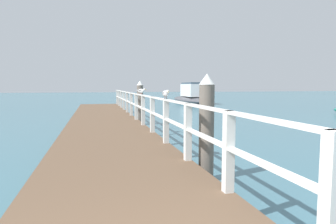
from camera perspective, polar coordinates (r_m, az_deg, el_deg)
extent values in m
cube|color=brown|center=(11.59, -12.37, -2.69)|extent=(2.67, 21.23, 0.43)
cube|color=silver|center=(2.47, 29.39, -15.16)|extent=(0.12, 0.12, 1.04)
cube|color=silver|center=(3.77, 11.81, -7.67)|extent=(0.12, 0.12, 1.04)
cube|color=silver|center=(5.26, 3.92, -3.92)|extent=(0.12, 0.12, 1.04)
cube|color=silver|center=(6.82, -0.40, -1.81)|extent=(0.12, 0.12, 1.04)
cube|color=silver|center=(8.40, -3.09, -0.49)|extent=(0.12, 0.12, 1.04)
cube|color=silver|center=(10.01, -4.93, 0.41)|extent=(0.12, 0.12, 1.04)
cube|color=silver|center=(11.62, -6.25, 1.06)|extent=(0.12, 0.12, 1.04)
cube|color=silver|center=(13.24, -7.26, 1.55)|extent=(0.12, 0.12, 1.04)
cube|color=silver|center=(14.86, -8.04, 1.94)|extent=(0.12, 0.12, 1.04)
cube|color=silver|center=(16.48, -8.67, 2.24)|extent=(0.12, 0.12, 1.04)
cube|color=silver|center=(18.11, -9.19, 2.50)|extent=(0.12, 0.12, 1.04)
cube|color=silver|center=(19.74, -9.62, 2.71)|extent=(0.12, 0.12, 1.04)
cube|color=silver|center=(21.37, -9.99, 2.89)|extent=(0.12, 0.12, 1.04)
cube|color=silver|center=(11.59, -6.28, 3.53)|extent=(0.10, 19.63, 0.04)
cube|color=silver|center=(11.62, -6.26, 1.32)|extent=(0.10, 19.63, 0.04)
cylinder|color=#6B6056|center=(5.44, 7.56, -4.15)|extent=(0.28, 0.28, 1.80)
cone|color=white|center=(5.37, 7.69, 6.44)|extent=(0.29, 0.29, 0.20)
cylinder|color=#6B6056|center=(13.11, -5.51, 1.33)|extent=(0.28, 0.28, 1.80)
cone|color=white|center=(13.08, -5.54, 5.70)|extent=(0.29, 0.29, 0.20)
ellipsoid|color=white|center=(6.80, -0.48, 3.64)|extent=(0.13, 0.28, 0.15)
sphere|color=white|center=(6.63, -0.09, 3.99)|extent=(0.09, 0.09, 0.09)
cone|color=gold|center=(6.57, 0.06, 3.98)|extent=(0.02, 0.05, 0.02)
cone|color=#939399|center=(6.97, -0.83, 3.76)|extent=(0.07, 0.08, 0.07)
ellipsoid|color=#939399|center=(6.80, -0.48, 3.86)|extent=(0.18, 0.23, 0.04)
cylinder|color=tan|center=(6.82, -0.29, 2.80)|extent=(0.01, 0.01, 0.05)
cylinder|color=tan|center=(6.81, -0.70, 2.80)|extent=(0.01, 0.01, 0.05)
ellipsoid|color=white|center=(10.38, -5.33, 4.15)|extent=(0.26, 0.31, 0.15)
sphere|color=white|center=(10.25, -4.69, 4.40)|extent=(0.09, 0.09, 0.09)
cone|color=gold|center=(10.20, -4.45, 4.39)|extent=(0.05, 0.06, 0.02)
cone|color=#939399|center=(10.51, -5.94, 4.22)|extent=(0.10, 0.10, 0.07)
ellipsoid|color=#939399|center=(10.38, -5.33, 4.30)|extent=(0.27, 0.28, 0.04)
cylinder|color=tan|center=(10.41, -5.26, 3.61)|extent=(0.01, 0.01, 0.05)
cylinder|color=tan|center=(10.38, -5.47, 3.60)|extent=(0.01, 0.01, 0.05)
ellipsoid|color=#4C4C51|center=(29.20, 4.49, 2.42)|extent=(2.82, 8.88, 0.74)
cube|color=white|center=(28.33, 5.04, 4.29)|extent=(1.75, 3.57, 1.19)
cube|color=#334756|center=(28.33, 5.05, 5.65)|extent=(1.64, 3.21, 0.16)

